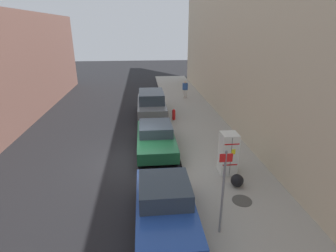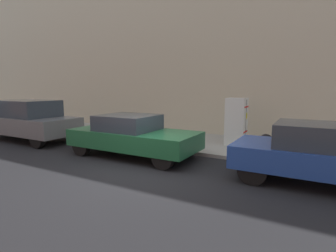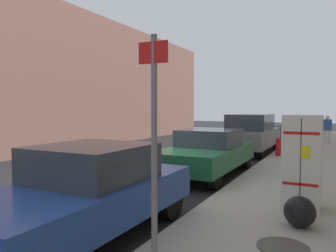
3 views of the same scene
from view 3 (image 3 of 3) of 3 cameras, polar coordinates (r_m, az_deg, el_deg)
The scene contains 11 objects.
ground_plane at distance 9.54m, azimuth -1.60°, elevation -9.07°, with size 80.00×80.00×0.00m, color black.
sidewalk_slab at distance 8.43m, azimuth 23.31°, elevation -10.54°, with size 3.68×44.00×0.12m, color #9E998E.
discarded_refrigerator at distance 6.69m, azimuth 22.33°, elevation -5.80°, with size 0.67×0.71×1.77m.
manhole_cover at distance 5.00m, azimuth 19.36°, elevation -19.26°, with size 0.70×0.70×0.02m, color #47443F.
street_sign_post at distance 3.69m, azimuth -2.44°, elevation -2.85°, with size 0.36×0.07×2.71m.
fire_hydrant at distance 13.77m, azimuth 18.67°, elevation -3.39°, with size 0.22×0.22×0.72m.
trash_bag at distance 5.77m, azimuth 21.96°, elevation -13.70°, with size 0.50×0.50×0.50m, color black.
pedestrian_walking_far at distance 19.07m, azimuth 25.97°, elevation -0.31°, with size 0.44×0.22×1.51m.
parked_suv_gray at distance 15.32m, azimuth 14.17°, elevation -1.16°, with size 1.91×4.78×1.74m.
parked_sedan_green at distance 9.96m, azimuth 6.91°, elevation -4.46°, with size 1.84×4.31×1.37m.
parked_hatchback_blue at distance 5.30m, azimuth -14.05°, elevation -10.99°, with size 1.79×4.01×1.44m.
Camera 3 is at (-4.47, 8.19, 2.02)m, focal length 35.00 mm.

